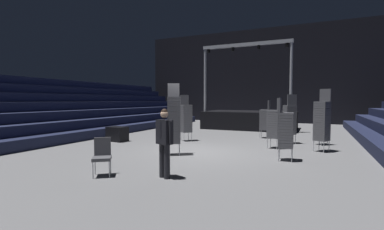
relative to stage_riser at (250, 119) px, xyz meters
The scene contains 15 objects.
ground_plane 9.07m from the stage_riser, 90.00° to the right, with size 22.00×30.00×0.10m, color slate.
arena_end_wall 6.84m from the stage_riser, 90.00° to the left, with size 22.00×0.30×8.00m, color black.
bleacher_bank_left 11.65m from the stage_riser, 136.16° to the right, with size 5.25×24.00×3.15m.
stage_riser is the anchor object (origin of this frame).
man_with_tie 12.43m from the stage_riser, 86.87° to the right, with size 0.56×0.36×1.69m.
chair_stack_front_left 6.31m from the stage_riser, 61.98° to the right, with size 0.60×0.60×2.14m.
chair_stack_front_right 7.50m from the stage_riser, 70.38° to the right, with size 0.51×0.51×1.96m.
chair_stack_mid_left 8.22m from the stage_riser, 59.17° to the right, with size 0.60×0.60×2.31m.
chair_stack_mid_right 9.71m from the stage_riser, 71.05° to the right, with size 0.46×0.46×1.96m.
chair_stack_mid_centre 9.85m from the stage_riser, 92.67° to the right, with size 0.60×0.60×2.48m.
chair_stack_rear_left 6.82m from the stage_riser, 51.90° to the right, with size 0.62×0.62×1.96m.
chair_stack_rear_right 4.57m from the stage_riser, 68.37° to the right, with size 0.45×0.45×1.88m.
chair_stack_rear_centre 6.89m from the stage_riser, 102.44° to the right, with size 0.62×0.62×2.14m.
equipment_road_case 9.22m from the stage_riser, 117.91° to the right, with size 0.90×0.60×0.67m, color black.
loose_chair_near_man 12.89m from the stage_riser, 93.82° to the right, with size 0.62×0.62×0.95m.
Camera 1 is at (4.01, -9.05, 1.89)m, focal length 25.58 mm.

